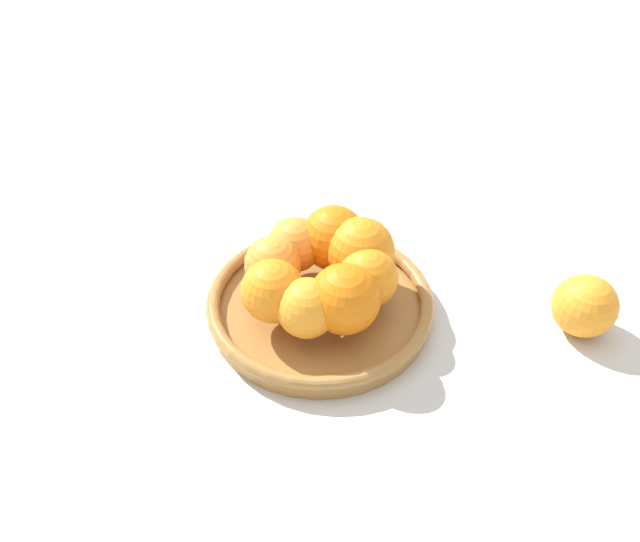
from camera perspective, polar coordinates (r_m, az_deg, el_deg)
The scene contains 4 objects.
ground_plane at distance 0.76m, azimuth -0.00°, elevation -3.81°, with size 4.00×4.00×0.00m, color beige.
fruit_bowl at distance 0.75m, azimuth -0.00°, elevation -2.98°, with size 0.27×0.27×0.03m.
orange_pile at distance 0.71m, azimuth 0.42°, elevation 0.20°, with size 0.19×0.19×0.08m.
stray_orange at distance 0.78m, azimuth 23.04°, elevation -2.95°, with size 0.07×0.07×0.07m, color orange.
Camera 1 is at (-0.40, 0.36, 0.53)m, focal length 35.00 mm.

